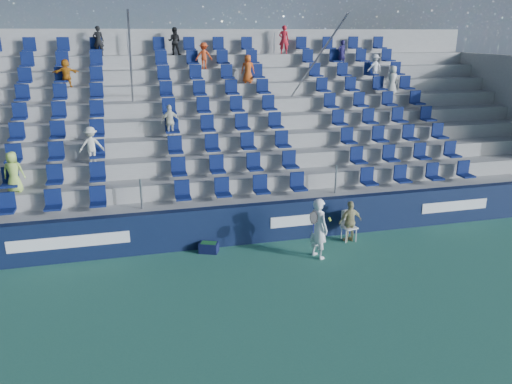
# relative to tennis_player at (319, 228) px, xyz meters

# --- Properties ---
(ground) EXTENTS (70.00, 70.00, 0.00)m
(ground) POSITION_rel_tennis_player_xyz_m (-1.71, -1.67, -0.87)
(ground) COLOR #32755D
(ground) RESTS_ON ground
(sponsor_wall) EXTENTS (24.00, 0.32, 1.20)m
(sponsor_wall) POSITION_rel_tennis_player_xyz_m (-1.71, 1.48, -0.27)
(sponsor_wall) COLOR #0F1938
(sponsor_wall) RESTS_ON ground
(grandstand) EXTENTS (24.00, 8.17, 6.63)m
(grandstand) POSITION_rel_tennis_player_xyz_m (-1.71, 6.57, 1.26)
(grandstand) COLOR #A0A09B
(grandstand) RESTS_ON ground
(tennis_player) EXTENTS (0.71, 0.74, 1.74)m
(tennis_player) POSITION_rel_tennis_player_xyz_m (0.00, 0.00, 0.00)
(tennis_player) COLOR white
(tennis_player) RESTS_ON ground
(line_judge_chair) EXTENTS (0.48, 0.50, 0.93)m
(line_judge_chair) POSITION_rel_tennis_player_xyz_m (1.34, 0.97, -0.34)
(line_judge_chair) COLOR white
(line_judge_chair) RESTS_ON ground
(line_judge) EXTENTS (0.77, 0.37, 1.28)m
(line_judge) POSITION_rel_tennis_player_xyz_m (1.34, 0.83, -0.23)
(line_judge) COLOR tan
(line_judge) RESTS_ON ground
(ball_bin) EXTENTS (0.63, 0.53, 0.30)m
(ball_bin) POSITION_rel_tennis_player_xyz_m (-2.93, 1.08, -0.71)
(ball_bin) COLOR #10153B
(ball_bin) RESTS_ON ground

